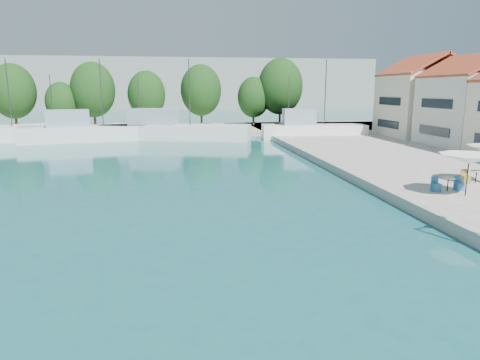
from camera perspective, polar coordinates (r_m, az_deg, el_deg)
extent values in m
cube|color=gray|center=(64.95, -10.59, 6.59)|extent=(90.00, 16.00, 0.60)
cube|color=gray|center=(159.54, -17.60, 12.09)|extent=(180.00, 40.00, 16.00)
cube|color=gray|center=(183.38, 6.14, 11.85)|extent=(140.00, 40.00, 12.00)
cube|color=silver|center=(49.47, 28.60, 8.15)|extent=(8.00, 8.50, 7.00)
pyramid|color=#A43724|center=(49.54, 29.23, 14.26)|extent=(8.40, 8.80, 1.80)
cube|color=beige|center=(56.93, 23.20, 9.20)|extent=(8.60, 8.50, 7.50)
pyramid|color=#A43724|center=(57.02, 23.67, 14.77)|extent=(9.00, 8.80, 1.80)
cylinder|color=#2D2D2D|center=(59.47, -28.48, 10.21)|extent=(0.12, 0.12, 8.00)
cube|color=silver|center=(55.56, -19.32, 5.66)|extent=(16.54, 7.48, 2.20)
cube|color=#8697A5|center=(55.39, -21.98, 7.64)|extent=(5.38, 4.15, 2.00)
cylinder|color=#2D2D2D|center=(55.35, -18.01, 11.03)|extent=(0.12, 0.12, 8.00)
cylinder|color=#2D2D2D|center=(55.36, -23.82, 9.57)|extent=(0.10, 0.10, 6.00)
cube|color=silver|center=(54.92, -8.54, 6.14)|extent=(19.25, 9.62, 2.20)
cube|color=#8697A5|center=(55.56, -11.41, 8.27)|extent=(6.38, 5.08, 2.00)
cylinder|color=#2D2D2D|center=(54.18, -6.77, 11.51)|extent=(0.12, 0.12, 8.00)
cylinder|color=#2D2D2D|center=(56.09, -13.33, 10.27)|extent=(0.10, 0.10, 6.00)
cube|color=white|center=(55.47, 9.78, 6.15)|extent=(13.30, 4.60, 2.20)
cube|color=#8697A5|center=(54.90, 7.85, 8.36)|extent=(4.14, 2.96, 2.00)
cylinder|color=#2D2D2D|center=(55.50, 11.31, 11.38)|extent=(0.12, 0.12, 8.00)
cylinder|color=#2D2D2D|center=(54.59, 6.54, 10.47)|extent=(0.10, 0.10, 6.00)
cylinder|color=#3F2B19|center=(69.86, -27.76, 7.73)|extent=(0.36, 0.36, 4.09)
ellipsoid|color=#1A3C13|center=(69.77, -28.02, 10.40)|extent=(6.22, 6.22, 7.77)
cylinder|color=#3F2B19|center=(68.24, -22.55, 7.64)|extent=(0.36, 0.36, 2.96)
ellipsoid|color=#1A3C13|center=(68.14, -22.71, 9.63)|extent=(4.50, 4.50, 5.63)
cylinder|color=#3F2B19|center=(68.13, -18.82, 8.45)|extent=(0.36, 0.36, 4.25)
ellipsoid|color=#1A3C13|center=(68.05, -19.02, 11.31)|extent=(6.46, 6.46, 8.07)
cylinder|color=#3F2B19|center=(67.59, -12.25, 8.57)|extent=(0.36, 0.36, 3.72)
ellipsoid|color=#1A3C13|center=(67.49, -12.36, 11.09)|extent=(5.65, 5.65, 7.07)
cylinder|color=#3F2B19|center=(68.79, -5.17, 9.04)|extent=(0.36, 0.36, 4.19)
ellipsoid|color=#1A3C13|center=(68.70, -5.22, 11.83)|extent=(6.37, 6.37, 7.96)
cylinder|color=#3F2B19|center=(69.05, 1.81, 8.75)|extent=(0.36, 0.36, 3.36)
ellipsoid|color=#1A3C13|center=(68.95, 1.82, 10.98)|extent=(5.11, 5.11, 6.38)
cylinder|color=#3F2B19|center=(69.45, 5.33, 9.25)|extent=(0.36, 0.36, 4.64)
ellipsoid|color=#1A3C13|center=(69.37, 5.39, 12.31)|extent=(7.05, 7.05, 8.82)
cylinder|color=black|center=(25.54, 28.05, 0.56)|extent=(0.06, 0.06, 2.25)
cone|color=white|center=(25.41, 28.24, 2.49)|extent=(3.07, 3.07, 0.50)
cylinder|color=black|center=(26.45, 25.96, -0.56)|extent=(0.06, 0.06, 0.74)
cylinder|color=beige|center=(26.38, 26.04, 0.23)|extent=(0.70, 0.70, 0.04)
cube|color=#235F8F|center=(26.88, 27.17, -0.80)|extent=(0.42, 0.42, 0.46)
cube|color=#235F8F|center=(26.09, 24.67, -0.91)|extent=(0.42, 0.42, 0.46)
cylinder|color=black|center=(29.57, 28.95, 0.36)|extent=(0.06, 0.06, 0.74)
cylinder|color=beige|center=(29.51, 29.02, 1.06)|extent=(0.70, 0.70, 0.04)
cube|color=olive|center=(29.18, 27.83, 0.05)|extent=(0.42, 0.42, 0.46)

